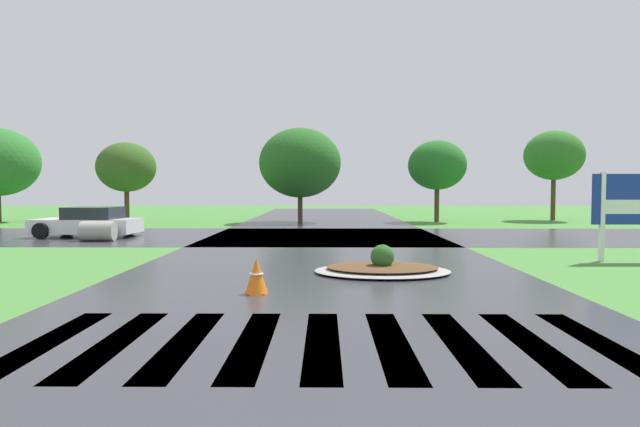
# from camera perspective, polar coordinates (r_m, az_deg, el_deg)

# --- Properties ---
(asphalt_roadway) EXTENTS (9.57, 80.00, 0.01)m
(asphalt_roadway) POSITION_cam_1_polar(r_m,az_deg,el_deg) (12.73, 0.38, -6.37)
(asphalt_roadway) COLOR #35353A
(asphalt_roadway) RESTS_ON ground
(asphalt_cross_road) EXTENTS (90.00, 8.61, 0.01)m
(asphalt_cross_road) POSITION_cam_1_polar(r_m,az_deg,el_deg) (22.54, 0.46, -2.41)
(asphalt_cross_road) COLOR #35353A
(asphalt_cross_road) RESTS_ON ground
(crosswalk_stripes) EXTENTS (7.65, 3.20, 0.01)m
(crosswalk_stripes) POSITION_cam_1_polar(r_m,az_deg,el_deg) (7.22, 0.25, -13.45)
(crosswalk_stripes) COLOR white
(crosswalk_stripes) RESTS_ON ground
(estate_billboard) EXTENTS (2.54, 0.15, 2.45)m
(estate_billboard) POSITION_cam_1_polar(r_m,az_deg,el_deg) (17.14, 30.60, 0.93)
(estate_billboard) COLOR white
(estate_billboard) RESTS_ON ground
(median_island) EXTENTS (3.21, 2.36, 0.68)m
(median_island) POSITION_cam_1_polar(r_m,az_deg,el_deg) (12.88, 6.60, -5.74)
(median_island) COLOR #9E9B93
(median_island) RESTS_ON ground
(car_silver_hatch) EXTENTS (4.16, 2.32, 1.24)m
(car_silver_hatch) POSITION_cam_1_polar(r_m,az_deg,el_deg) (24.13, -23.26, -0.90)
(car_silver_hatch) COLOR silver
(car_silver_hatch) RESTS_ON ground
(drainage_pipe_stack) EXTENTS (1.27, 0.81, 0.76)m
(drainage_pipe_stack) POSITION_cam_1_polar(r_m,az_deg,el_deg) (22.14, -22.40, -1.73)
(drainage_pipe_stack) COLOR #9E9B93
(drainage_pipe_stack) RESTS_ON ground
(traffic_cone) EXTENTS (0.44, 0.44, 0.69)m
(traffic_cone) POSITION_cam_1_polar(r_m,az_deg,el_deg) (10.41, -6.74, -6.58)
(traffic_cone) COLOR orange
(traffic_cone) RESTS_ON ground
(background_treeline) EXTENTS (37.54, 6.47, 5.57)m
(background_treeline) POSITION_cam_1_polar(r_m,az_deg,el_deg) (32.27, -8.20, 5.37)
(background_treeline) COLOR #4C3823
(background_treeline) RESTS_ON ground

